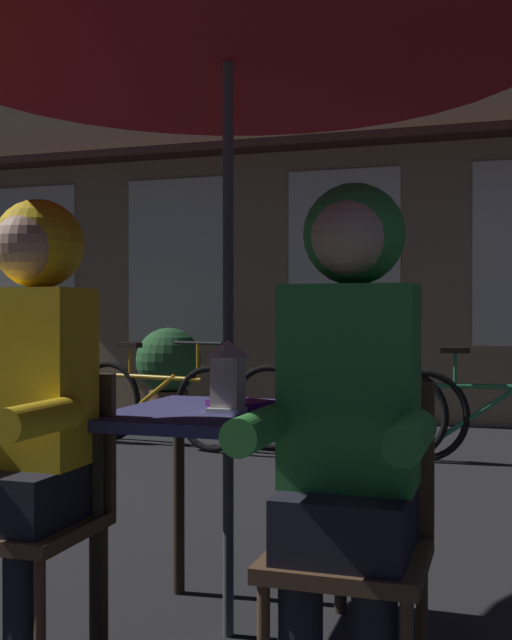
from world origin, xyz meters
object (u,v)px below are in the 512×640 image
(book, at_px, (241,403))
(potted_plant, at_px, (169,369))
(person_right_hooded, at_px, (348,395))
(bicycle_fourth, at_px, (497,415))
(cafe_table, at_px, (228,441))
(patio_umbrella, at_px, (228,5))
(chair_left, at_px, (36,502))
(lantern, at_px, (228,374))
(bicycle_nearest, at_px, (19,397))
(bicycle_third, at_px, (333,409))
(chair_right, at_px, (352,529))
(bicycle_second, at_px, (157,402))
(person_left_hooded, at_px, (25,385))

(book, height_order, potted_plant, potted_plant)
(person_right_hooded, relative_size, potted_plant, 1.52)
(book, bearing_deg, bicycle_fourth, 99.63)
(cafe_table, distance_m, patio_umbrella, 1.42)
(cafe_table, height_order, chair_left, chair_left)
(lantern, height_order, bicycle_nearest, lantern)
(person_right_hooded, bearing_deg, bicycle_fourth, 84.94)
(bicycle_third, bearing_deg, chair_right, -77.11)
(cafe_table, distance_m, bicycle_second, 3.69)
(chair_left, distance_m, potted_plant, 4.81)
(lantern, bearing_deg, person_right_hooded, -39.02)
(person_right_hooded, height_order, bicycle_nearest, person_right_hooded)
(potted_plant, bearing_deg, person_left_hooded, -70.75)
(person_right_hooded, bearing_deg, bicycle_third, 102.70)
(bicycle_third, height_order, bicycle_fourth, same)
(chair_left, bearing_deg, person_right_hooded, -3.39)
(bicycle_nearest, bearing_deg, bicycle_second, -1.61)
(chair_left, relative_size, potted_plant, 0.95)
(bicycle_second, bearing_deg, chair_left, -70.42)
(bicycle_second, bearing_deg, chair_right, -58.10)
(lantern, relative_size, bicycle_second, 0.14)
(patio_umbrella, height_order, person_left_hooded, patio_umbrella)
(patio_umbrella, xyz_separation_m, person_right_hooded, (0.48, -0.43, -1.21))
(lantern, xyz_separation_m, person_left_hooded, (-0.50, -0.37, -0.01))
(person_right_hooded, height_order, potted_plant, person_right_hooded)
(patio_umbrella, xyz_separation_m, chair_right, (0.48, -0.37, -1.57))
(bicycle_second, bearing_deg, book, -60.54)
(cafe_table, bearing_deg, book, 80.64)
(bicycle_third, bearing_deg, bicycle_nearest, -179.99)
(patio_umbrella, xyz_separation_m, bicycle_third, (-0.35, 3.27, -1.71))
(chair_right, bearing_deg, bicycle_third, 102.89)
(chair_left, bearing_deg, chair_right, 0.00)
(patio_umbrella, height_order, lantern, patio_umbrella)
(bicycle_second, height_order, bicycle_third, same)
(lantern, xyz_separation_m, chair_left, (-0.50, -0.32, -0.37))
(bicycle_second, height_order, bicycle_fourth, same)
(chair_right, relative_size, person_right_hooded, 0.62)
(chair_right, bearing_deg, bicycle_fourth, 84.86)
(chair_left, relative_size, chair_right, 1.00)
(chair_right, bearing_deg, potted_plant, 119.47)
(chair_left, xyz_separation_m, person_right_hooded, (0.96, -0.06, 0.36))
(cafe_table, relative_size, potted_plant, 0.80)
(chair_left, distance_m, bicycle_fourth, 3.84)
(book, bearing_deg, bicycle_second, 143.16)
(chair_left, relative_size, bicycle_nearest, 0.52)
(person_left_hooded, xyz_separation_m, bicycle_fourth, (1.29, 3.67, -0.50))
(chair_right, height_order, person_left_hooded, person_left_hooded)
(lantern, distance_m, potted_plant, 4.73)
(bicycle_nearest, xyz_separation_m, potted_plant, (0.97, 0.90, 0.20))
(patio_umbrella, relative_size, person_left_hooded, 1.65)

